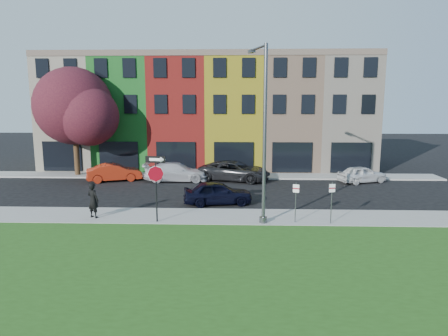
{
  "coord_description": "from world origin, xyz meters",
  "views": [
    {
      "loc": [
        0.36,
        -17.89,
        6.31
      ],
      "look_at": [
        -0.41,
        4.0,
        2.6
      ],
      "focal_mm": 32.0,
      "sensor_mm": 36.0,
      "label": 1
    }
  ],
  "objects_px": {
    "man": "(93,200)",
    "sedan_near": "(218,193)",
    "street_lamp": "(263,135)",
    "stop_sign": "(156,175)"
  },
  "relations": [
    {
      "from": "man",
      "to": "sedan_near",
      "type": "distance_m",
      "value": 7.35
    },
    {
      "from": "street_lamp",
      "to": "stop_sign",
      "type": "bearing_deg",
      "value": 164.88
    },
    {
      "from": "man",
      "to": "sedan_near",
      "type": "bearing_deg",
      "value": -127.67
    },
    {
      "from": "street_lamp",
      "to": "man",
      "type": "bearing_deg",
      "value": 160.14
    },
    {
      "from": "sedan_near",
      "to": "street_lamp",
      "type": "height_order",
      "value": "street_lamp"
    },
    {
      "from": "man",
      "to": "street_lamp",
      "type": "bearing_deg",
      "value": -158.46
    },
    {
      "from": "stop_sign",
      "to": "man",
      "type": "relative_size",
      "value": 1.82
    },
    {
      "from": "sedan_near",
      "to": "street_lamp",
      "type": "xyz_separation_m",
      "value": [
        2.49,
        -3.87,
        3.89
      ]
    },
    {
      "from": "sedan_near",
      "to": "stop_sign",
      "type": "bearing_deg",
      "value": 134.81
    },
    {
      "from": "stop_sign",
      "to": "man",
      "type": "distance_m",
      "value": 3.88
    }
  ]
}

